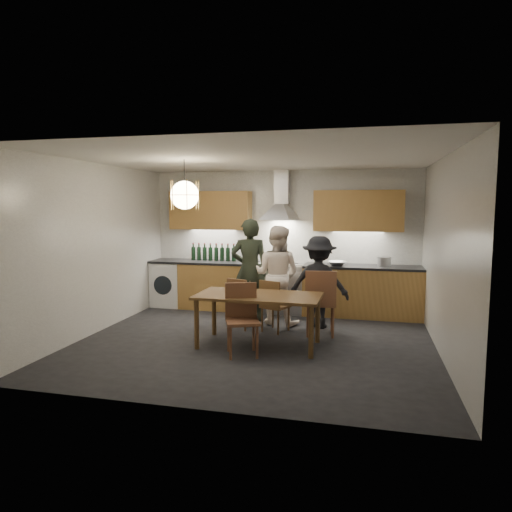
% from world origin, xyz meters
% --- Properties ---
extents(ground, '(5.00, 5.00, 0.00)m').
position_xyz_m(ground, '(0.00, 0.00, 0.00)').
color(ground, black).
rests_on(ground, ground).
extents(room_shell, '(5.02, 4.52, 2.61)m').
position_xyz_m(room_shell, '(0.00, 0.00, 1.71)').
color(room_shell, white).
rests_on(room_shell, ground).
extents(counter_run, '(5.00, 0.62, 0.90)m').
position_xyz_m(counter_run, '(0.02, 1.95, 0.45)').
color(counter_run, tan).
rests_on(counter_run, ground).
extents(range_stove, '(0.90, 0.60, 0.92)m').
position_xyz_m(range_stove, '(0.00, 1.94, 0.44)').
color(range_stove, silver).
rests_on(range_stove, ground).
extents(wall_fixtures, '(4.30, 0.54, 1.10)m').
position_xyz_m(wall_fixtures, '(0.00, 2.07, 1.87)').
color(wall_fixtures, tan).
rests_on(wall_fixtures, ground).
extents(pendant_lamp, '(0.43, 0.43, 0.70)m').
position_xyz_m(pendant_lamp, '(-1.00, -0.10, 2.10)').
color(pendant_lamp, black).
rests_on(pendant_lamp, ground).
extents(dining_table, '(1.73, 0.88, 0.73)m').
position_xyz_m(dining_table, '(0.09, -0.15, 0.64)').
color(dining_table, brown).
rests_on(dining_table, ground).
extents(chair_back_left, '(0.47, 0.47, 0.81)m').
position_xyz_m(chair_back_left, '(-0.39, 0.63, 0.47)').
color(chair_back_left, brown).
rests_on(chair_back_left, ground).
extents(chair_back_mid, '(0.48, 0.48, 0.82)m').
position_xyz_m(chair_back_mid, '(0.15, 0.55, 0.47)').
color(chair_back_mid, brown).
rests_on(chair_back_mid, ground).
extents(chair_back_right, '(0.50, 0.50, 1.00)m').
position_xyz_m(chair_back_right, '(0.88, 0.52, 0.58)').
color(chair_back_right, brown).
rests_on(chair_back_right, ground).
extents(chair_front, '(0.54, 0.54, 0.93)m').
position_xyz_m(chair_front, '(-0.05, -0.52, 0.53)').
color(chair_front, brown).
rests_on(chair_front, ground).
extents(person_left, '(0.70, 0.54, 1.74)m').
position_xyz_m(person_left, '(-0.38, 1.20, 0.87)').
color(person_left, black).
rests_on(person_left, ground).
extents(person_mid, '(0.90, 0.76, 1.63)m').
position_xyz_m(person_mid, '(0.11, 1.11, 0.81)').
color(person_mid, white).
rests_on(person_mid, ground).
extents(person_right, '(1.00, 0.63, 1.47)m').
position_xyz_m(person_right, '(0.81, 1.02, 0.74)').
color(person_right, black).
rests_on(person_right, ground).
extents(mixing_bowl, '(0.37, 0.37, 0.08)m').
position_xyz_m(mixing_bowl, '(1.03, 1.85, 0.94)').
color(mixing_bowl, '#BAB9BD').
rests_on(mixing_bowl, counter_run).
extents(stock_pot, '(0.29, 0.29, 0.16)m').
position_xyz_m(stock_pot, '(1.84, 1.93, 0.98)').
color(stock_pot, '#A8A8AC').
rests_on(stock_pot, counter_run).
extents(wine_bottles, '(0.90, 0.08, 0.33)m').
position_xyz_m(wine_bottles, '(-1.32, 2.05, 1.06)').
color(wine_bottles, black).
rests_on(wine_bottles, counter_run).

